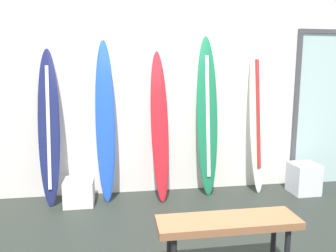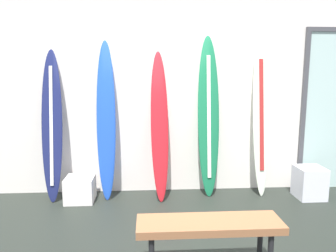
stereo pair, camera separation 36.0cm
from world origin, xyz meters
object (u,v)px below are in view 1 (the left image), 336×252
Objects in this scene: surfboard_navy at (49,127)px; display_block_left at (79,192)px; surfboard_ivory at (257,115)px; surfboard_emerald at (207,116)px; surfboard_cobalt at (105,123)px; surfboard_crimson at (160,127)px; glass_door at (332,106)px; display_block_center at (304,178)px; bench at (228,226)px.

display_block_left is (0.34, -0.11, -0.81)m from surfboard_navy.
surfboard_navy is at bearing -179.42° from surfboard_ivory.
surfboard_navy is 2.03m from surfboard_emerald.
surfboard_cobalt is at bearing -179.02° from surfboard_emerald.
surfboard_cobalt reaches higher than surfboard_navy.
surfboard_crimson is 0.86× the size of glass_door.
glass_door is at bearing 2.77° from surfboard_navy.
surfboard_crimson is (1.38, -0.04, -0.02)m from surfboard_navy.
surfboard_crimson is 0.67m from surfboard_emerald.
display_block_left is at bearing -175.09° from surfboard_emerald.
surfboard_navy is at bearing 162.15° from display_block_left.
surfboard_ivory is at bearing 161.05° from display_block_center.
bench is at bearing -46.16° from surfboard_navy.
surfboard_cobalt is at bearing 19.54° from display_block_left.
surfboard_cobalt is 1.34m from surfboard_emerald.
surfboard_emerald is at bearing 179.45° from surfboard_ivory.
display_block_left is at bearing -175.23° from glass_door.
surfboard_navy is 0.89m from display_block_left.
bench is at bearing -79.36° from surfboard_crimson.
surfboard_cobalt is 2.05m from surfboard_ivory.
surfboard_crimson reaches higher than bench.
surfboard_navy is 2.52m from bench.
display_block_center is 1.19m from glass_door.
surfboard_crimson reaches higher than display_block_left.
surfboard_navy reaches higher than bench.
display_block_center is at bearing -4.22° from surfboard_crimson.
surfboard_cobalt reaches higher than display_block_left.
display_block_center is (2.67, -0.20, -0.81)m from surfboard_cobalt.
display_block_left is 2.16m from bench.
surfboard_cobalt is 0.92× the size of glass_door.
surfboard_navy is 0.69m from surfboard_cobalt.
glass_door reaches higher than surfboard_cobalt.
surfboard_ivory is (1.36, 0.07, 0.12)m from surfboard_crimson.
surfboard_ivory reaches higher than display_block_center.
surfboard_crimson is 1.36m from surfboard_ivory.
surfboard_ivory is at bearing 0.45° from surfboard_cobalt.
display_block_left is at bearing 129.27° from bench.
surfboard_navy reaches higher than display_block_center.
surfboard_cobalt reaches higher than bench.
glass_door is at bearing 31.54° from display_block_center.
surfboard_emerald is 1.59m from display_block_center.
surfboard_ivory is 1.08m from display_block_center.
surfboard_ivory is at bearing -172.40° from glass_door.
bench is (-1.03, -1.80, -0.64)m from surfboard_ivory.
surfboard_crimson is 5.36× the size of display_block_left.
surfboard_crimson is at bearing 100.64° from bench.
bench reaches higher than display_block_center.
bench is (1.70, -1.77, -0.55)m from surfboard_navy.
surfboard_ivory is (0.71, -0.01, 0.00)m from surfboard_emerald.
display_block_center is at bearing -4.22° from surfboard_cobalt.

